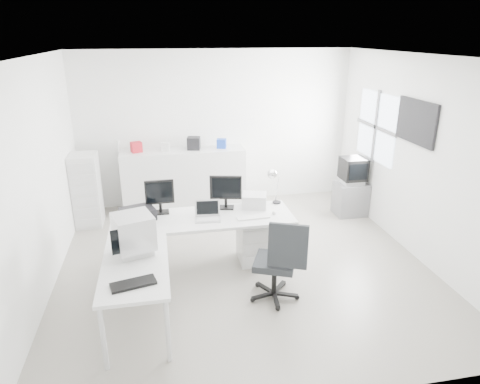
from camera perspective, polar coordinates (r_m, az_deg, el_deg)
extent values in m
cube|color=#B8B1A5|center=(6.13, 0.36, -9.44)|extent=(5.00, 5.00, 0.01)
cube|color=white|center=(5.32, 0.43, 17.71)|extent=(5.00, 5.00, 0.01)
cube|color=silver|center=(7.95, -3.20, 8.44)|extent=(5.00, 0.02, 2.80)
cube|color=silver|center=(5.65, -25.31, 1.40)|extent=(0.02, 5.00, 2.80)
cube|color=silver|center=(6.52, 22.55, 4.16)|extent=(0.02, 5.00, 2.80)
cube|color=silver|center=(6.07, 1.76, -6.55)|extent=(0.40, 0.50, 0.60)
cube|color=black|center=(5.78, -13.49, -2.85)|extent=(0.50, 0.45, 0.15)
cube|color=silver|center=(5.69, 1.75, -3.37)|extent=(0.45, 0.16, 0.02)
sphere|color=silver|center=(5.79, 4.55, -2.77)|extent=(0.05, 0.05, 0.05)
cube|color=silver|center=(6.01, 1.92, -1.14)|extent=(0.40, 0.37, 0.19)
cube|color=black|center=(4.38, -14.04, -11.77)|extent=(0.47, 0.27, 0.03)
cube|color=slate|center=(7.83, 14.49, -0.87)|extent=(0.53, 0.44, 0.58)
cube|color=silver|center=(7.87, -7.45, 1.73)|extent=(2.20, 0.55, 1.10)
cube|color=#B01924|center=(7.69, -13.66, 5.84)|extent=(0.22, 0.20, 0.18)
cube|color=silver|center=(7.68, -9.91, 5.98)|extent=(0.17, 0.15, 0.15)
cube|color=black|center=(7.70, -6.19, 6.48)|extent=(0.26, 0.24, 0.22)
cube|color=#193FB3|center=(7.76, -2.48, 6.48)|extent=(0.20, 0.18, 0.16)
cylinder|color=silver|center=(7.74, -15.88, 5.90)|extent=(0.07, 0.07, 0.22)
cube|color=silver|center=(7.52, -19.77, 0.24)|extent=(0.43, 0.51, 1.22)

